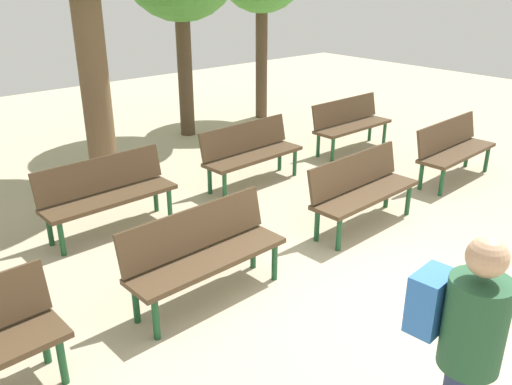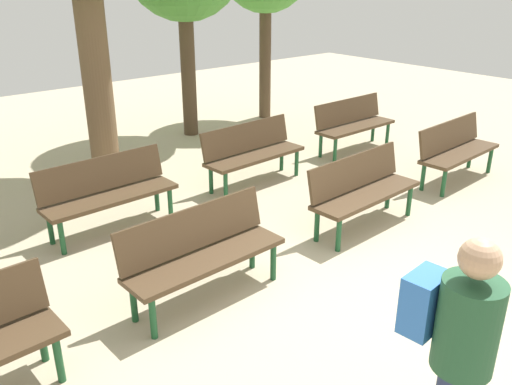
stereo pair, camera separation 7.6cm
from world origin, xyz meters
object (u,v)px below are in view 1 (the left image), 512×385
at_px(visitor_with_backpack, 463,349).
at_px(bench_r0_c2, 362,187).
at_px(bench_r1_c2, 250,150).
at_px(bench_r0_c3, 453,147).
at_px(bench_r0_c1, 204,250).
at_px(bench_r1_c1, 107,191).
at_px(bench_r1_c3, 350,121).

bearing_deg(visitor_with_backpack, bench_r0_c2, -137.46).
relative_size(bench_r1_c2, visitor_with_backpack, 0.98).
bearing_deg(bench_r0_c2, bench_r0_c3, 0.74).
xyz_separation_m(bench_r0_c1, bench_r0_c2, (2.35, 0.02, 0.00)).
xyz_separation_m(bench_r0_c1, bench_r1_c1, (-0.01, 1.92, 0.00)).
bearing_deg(bench_r1_c1, bench_r1_c3, 0.53).
bearing_deg(bench_r1_c2, bench_r0_c2, -89.99).
relative_size(bench_r1_c3, visitor_with_backpack, 0.97).
xyz_separation_m(bench_r0_c3, bench_r1_c2, (-2.36, 1.84, 0.00)).
bearing_deg(bench_r1_c3, bench_r0_c1, -156.26).
xyz_separation_m(bench_r1_c3, visitor_with_backpack, (-4.62, -4.62, 0.43)).
relative_size(bench_r0_c2, bench_r0_c3, 1.00).
distance_m(bench_r0_c1, bench_r0_c2, 2.35).
height_order(bench_r0_c3, bench_r1_c3, same).
height_order(bench_r1_c1, bench_r1_c3, same).
relative_size(bench_r0_c3, bench_r1_c3, 1.01).
bearing_deg(bench_r1_c2, bench_r0_c3, -40.40).
bearing_deg(bench_r0_c1, bench_r1_c3, 22.47).
height_order(bench_r1_c3, visitor_with_backpack, visitor_with_backpack).
bearing_deg(bench_r1_c3, bench_r0_c2, -138.17).
bearing_deg(bench_r1_c2, bench_r0_c1, -141.31).
bearing_deg(bench_r0_c2, visitor_with_backpack, -134.90).
bearing_deg(visitor_with_backpack, bench_r1_c3, -139.77).
bearing_deg(visitor_with_backpack, bench_r1_c1, -94.97).
relative_size(bench_r0_c2, bench_r1_c3, 1.01).
height_order(bench_r0_c2, bench_r1_c1, same).
distance_m(bench_r0_c1, bench_r1_c3, 5.04).
distance_m(bench_r0_c3, bench_r1_c1, 4.97).
xyz_separation_m(bench_r1_c1, visitor_with_backpack, (-0.02, -4.48, 0.43)).
relative_size(bench_r0_c2, bench_r1_c2, 1.00).
height_order(bench_r0_c1, bench_r1_c2, same).
distance_m(bench_r0_c2, bench_r1_c1, 3.03).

